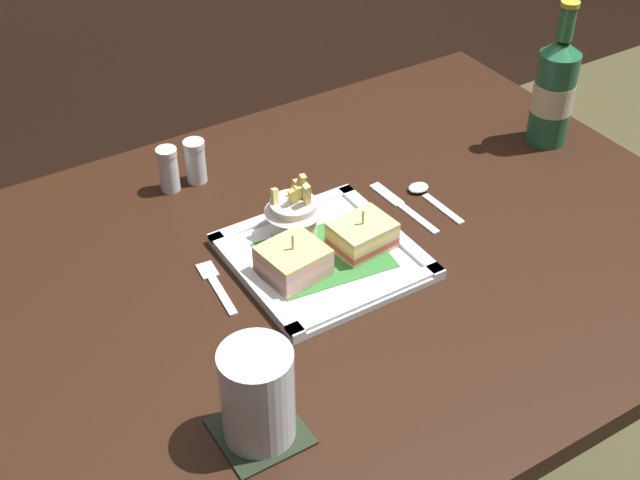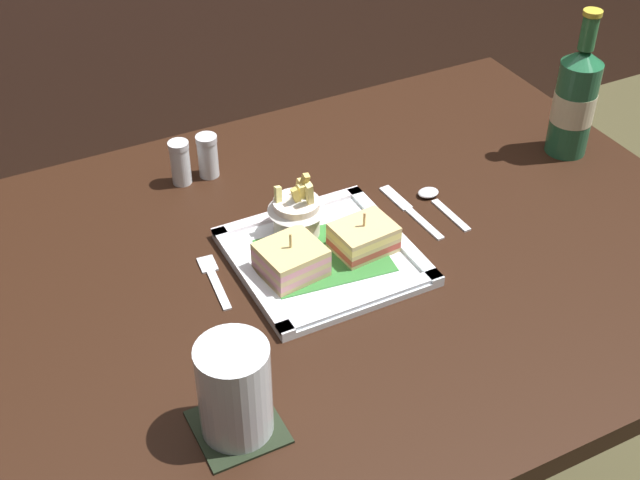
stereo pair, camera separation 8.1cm
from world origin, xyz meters
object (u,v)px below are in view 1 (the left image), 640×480
Objects in this scene: sandwich_half_left at (293,261)px; pepper_shaker at (196,164)px; salt_shaker at (169,172)px; fries_cup at (292,212)px; water_glass at (258,400)px; square_plate at (323,256)px; knife at (401,205)px; spoon at (424,193)px; fork at (216,284)px; beer_bottle at (554,90)px; dining_table at (317,339)px; sandwich_half_right at (362,235)px.

pepper_shaker is (-0.01, 0.30, 0.00)m from sandwich_half_left.
salt_shaker is at bearing 100.56° from sandwich_half_left.
water_glass is (-0.22, -0.29, 0.00)m from fries_cup.
square_plate reaches higher than knife.
fries_cup is at bearing 53.65° from water_glass.
fork is at bearing -177.01° from spoon.
beer_bottle reaches higher than spoon.
pepper_shaker is (0.16, 0.52, -0.02)m from water_glass.
fries_cup is 0.65× the size of knife.
beer_bottle is at bearing -19.88° from pepper_shaker.
pepper_shaker is at bearing 103.34° from fries_cup.
fries_cup reaches higher than knife.
dining_table is 4.87× the size of beer_bottle.
spoon is at bearing -34.32° from salt_shaker.
beer_bottle reaches higher than square_plate.
spoon reaches higher than fork.
salt_shaker is (-0.29, 0.24, 0.03)m from knife.
fries_cup is 0.84× the size of spoon.
beer_bottle reaches higher than sandwich_half_right.
spoon is (0.17, 0.07, -0.03)m from sandwich_half_right.
sandwich_half_right is 0.90× the size of fries_cup.
beer_bottle reaches higher than fork.
sandwich_half_right is at bearing -14.35° from square_plate.
knife is (-0.33, -0.03, -0.10)m from beer_bottle.
square_plate is at bearing -166.91° from spoon.
sandwich_half_left is at bearing -164.90° from knife.
spoon is (0.38, 0.02, 0.00)m from fork.
sandwich_half_left is 0.12m from sandwich_half_right.
square_plate is at bearing 14.35° from sandwich_half_left.
sandwich_half_right is 1.21× the size of salt_shaker.
knife is at bearing 28.25° from sandwich_half_right.
square_plate is 0.33m from water_glass.
sandwich_half_right is 0.14m from knife.
spoon is at bearing -38.44° from pepper_shaker.
dining_table is at bearing 170.32° from sandwich_half_right.
water_glass is 0.54m from spoon.
water_glass reaches higher than dining_table.
spoon is (0.24, 0.06, 0.16)m from dining_table.
knife is at bearing -175.27° from spoon.
water_glass is at bearing -102.80° from salt_shaker.
water_glass reaches higher than pepper_shaker.
water_glass is 0.50m from knife.
sandwich_half_left is 0.30m from salt_shaker.
dining_table is at bearing -166.85° from spoon.
beer_bottle reaches higher than salt_shaker.
salt_shaker is (-0.62, 0.21, -0.06)m from beer_bottle.
square_plate is 0.07m from sandwich_half_left.
square_plate is at bearing 14.29° from dining_table.
spoon is (0.46, 0.28, -0.05)m from water_glass.
square_plate is (0.01, 0.00, 0.16)m from dining_table.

